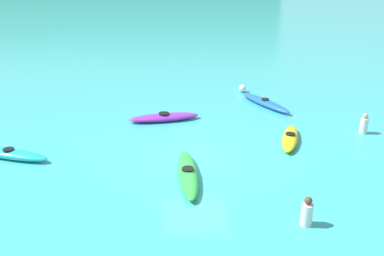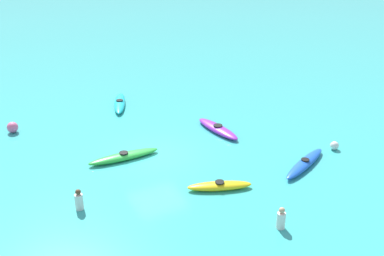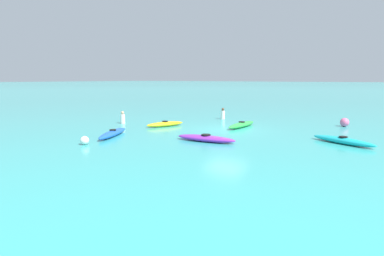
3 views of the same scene
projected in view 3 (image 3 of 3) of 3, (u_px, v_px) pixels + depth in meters
name	position (u px, v px, depth m)	size (l,w,h in m)	color
ground_plane	(226.00, 130.00, 19.85)	(600.00, 600.00, 0.00)	#38ADA8
kayak_green	(242.00, 125.00, 20.84)	(0.69, 3.40, 0.37)	green
kayak_purple	(206.00, 138.00, 16.07)	(3.23, 1.18, 0.37)	purple
kayak_yellow	(165.00, 124.00, 21.14)	(1.48, 2.74, 0.37)	yellow
kayak_cyan	(343.00, 141.00, 15.51)	(3.25, 1.73, 0.37)	#19B7C6
kayak_blue	(113.00, 133.00, 17.61)	(2.11, 3.38, 0.37)	blue
buoy_pink	(345.00, 122.00, 21.06)	(0.57, 0.57, 0.57)	pink
buoy_white	(85.00, 140.00, 15.30)	(0.42, 0.42, 0.42)	white
person_near_shore	(123.00, 118.00, 22.47)	(0.44, 0.44, 0.88)	silver
person_by_kayaks	(223.00, 114.00, 24.91)	(0.33, 0.33, 0.88)	silver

